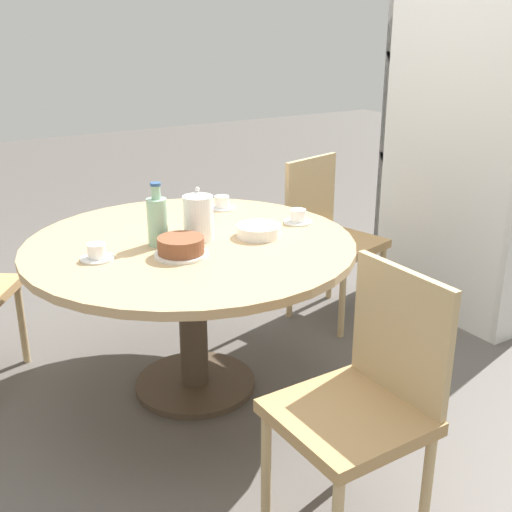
{
  "coord_description": "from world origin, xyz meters",
  "views": [
    {
      "loc": [
        2.31,
        -1.1,
        1.57
      ],
      "look_at": [
        0.0,
        0.33,
        0.57
      ],
      "focal_mm": 45.0,
      "sensor_mm": 36.0,
      "label": 1
    }
  ],
  "objects_px": {
    "cake_main": "(181,247)",
    "cup_c": "(97,253)",
    "chair_a": "(364,399)",
    "cup_b": "(298,217)",
    "bookshelf": "(454,171)",
    "water_bottle": "(157,220)",
    "cup_a": "(222,204)",
    "chair_b": "(329,234)",
    "coffee_pot": "(198,216)"
  },
  "relations": [
    {
      "from": "chair_a",
      "to": "water_bottle",
      "type": "distance_m",
      "value": 1.13
    },
    {
      "from": "water_bottle",
      "to": "cup_b",
      "type": "xyz_separation_m",
      "value": [
        0.05,
        0.67,
        -0.08
      ]
    },
    {
      "from": "chair_a",
      "to": "cup_c",
      "type": "relative_size",
      "value": 6.66
    },
    {
      "from": "water_bottle",
      "to": "cup_c",
      "type": "distance_m",
      "value": 0.29
    },
    {
      "from": "water_bottle",
      "to": "chair_b",
      "type": "bearing_deg",
      "value": 104.52
    },
    {
      "from": "coffee_pot",
      "to": "cup_c",
      "type": "xyz_separation_m",
      "value": [
        0.01,
        -0.44,
        -0.08
      ]
    },
    {
      "from": "bookshelf",
      "to": "coffee_pot",
      "type": "distance_m",
      "value": 1.56
    },
    {
      "from": "chair_b",
      "to": "cup_c",
      "type": "bearing_deg",
      "value": 178.77
    },
    {
      "from": "chair_b",
      "to": "water_bottle",
      "type": "distance_m",
      "value": 1.2
    },
    {
      "from": "chair_a",
      "to": "coffee_pot",
      "type": "height_order",
      "value": "coffee_pot"
    },
    {
      "from": "bookshelf",
      "to": "cup_b",
      "type": "xyz_separation_m",
      "value": [
        0.05,
        -1.07,
        -0.08
      ]
    },
    {
      "from": "chair_a",
      "to": "chair_b",
      "type": "height_order",
      "value": "same"
    },
    {
      "from": "bookshelf",
      "to": "cake_main",
      "type": "bearing_deg",
      "value": 95.67
    },
    {
      "from": "cake_main",
      "to": "cup_a",
      "type": "relative_size",
      "value": 1.63
    },
    {
      "from": "chair_b",
      "to": "cup_a",
      "type": "distance_m",
      "value": 0.69
    },
    {
      "from": "coffee_pot",
      "to": "water_bottle",
      "type": "bearing_deg",
      "value": -98.06
    },
    {
      "from": "cake_main",
      "to": "cup_b",
      "type": "bearing_deg",
      "value": 100.33
    },
    {
      "from": "water_bottle",
      "to": "cup_a",
      "type": "relative_size",
      "value": 2.0
    },
    {
      "from": "chair_a",
      "to": "cake_main",
      "type": "relative_size",
      "value": 4.09
    },
    {
      "from": "chair_a",
      "to": "cup_c",
      "type": "bearing_deg",
      "value": -155.86
    },
    {
      "from": "chair_b",
      "to": "bookshelf",
      "type": "height_order",
      "value": "bookshelf"
    },
    {
      "from": "chair_b",
      "to": "cup_b",
      "type": "xyz_separation_m",
      "value": [
        0.34,
        -0.45,
        0.25
      ]
    },
    {
      "from": "chair_b",
      "to": "cup_a",
      "type": "bearing_deg",
      "value": 161.47
    },
    {
      "from": "chair_a",
      "to": "bookshelf",
      "type": "height_order",
      "value": "bookshelf"
    },
    {
      "from": "water_bottle",
      "to": "cake_main",
      "type": "height_order",
      "value": "water_bottle"
    },
    {
      "from": "cake_main",
      "to": "cup_b",
      "type": "xyz_separation_m",
      "value": [
        -0.12,
        0.64,
        -0.01
      ]
    },
    {
      "from": "chair_a",
      "to": "cup_b",
      "type": "bearing_deg",
      "value": 154.73
    },
    {
      "from": "cup_b",
      "to": "cup_c",
      "type": "bearing_deg",
      "value": -90.93
    },
    {
      "from": "bookshelf",
      "to": "cup_b",
      "type": "bearing_deg",
      "value": 92.83
    },
    {
      "from": "cup_a",
      "to": "chair_a",
      "type": "bearing_deg",
      "value": -11.04
    },
    {
      "from": "chair_b",
      "to": "cup_c",
      "type": "xyz_separation_m",
      "value": [
        0.33,
        -1.39,
        0.25
      ]
    },
    {
      "from": "water_bottle",
      "to": "cup_a",
      "type": "distance_m",
      "value": 0.59
    },
    {
      "from": "cup_b",
      "to": "chair_a",
      "type": "bearing_deg",
      "value": -24.26
    },
    {
      "from": "coffee_pot",
      "to": "cup_b",
      "type": "xyz_separation_m",
      "value": [
        0.03,
        0.49,
        -0.08
      ]
    },
    {
      "from": "cup_b",
      "to": "cup_c",
      "type": "xyz_separation_m",
      "value": [
        -0.02,
        -0.94,
        0.0
      ]
    },
    {
      "from": "cup_c",
      "to": "coffee_pot",
      "type": "bearing_deg",
      "value": 91.56
    },
    {
      "from": "cake_main",
      "to": "cup_c",
      "type": "height_order",
      "value": "cake_main"
    },
    {
      "from": "bookshelf",
      "to": "cup_c",
      "type": "relative_size",
      "value": 12.86
    },
    {
      "from": "chair_a",
      "to": "bookshelf",
      "type": "bearing_deg",
      "value": 123.91
    },
    {
      "from": "water_bottle",
      "to": "coffee_pot",
      "type": "bearing_deg",
      "value": 81.94
    },
    {
      "from": "bookshelf",
      "to": "coffee_pot",
      "type": "relative_size",
      "value": 7.4
    },
    {
      "from": "cup_a",
      "to": "cup_c",
      "type": "xyz_separation_m",
      "value": [
        0.37,
        -0.75,
        0.0
      ]
    },
    {
      "from": "cake_main",
      "to": "cup_c",
      "type": "xyz_separation_m",
      "value": [
        -0.13,
        -0.3,
        -0.01
      ]
    },
    {
      "from": "cake_main",
      "to": "cup_b",
      "type": "relative_size",
      "value": 1.63
    },
    {
      "from": "chair_b",
      "to": "cup_c",
      "type": "distance_m",
      "value": 1.45
    },
    {
      "from": "bookshelf",
      "to": "water_bottle",
      "type": "bearing_deg",
      "value": 90.04
    },
    {
      "from": "chair_b",
      "to": "cup_b",
      "type": "relative_size",
      "value": 6.66
    },
    {
      "from": "cup_a",
      "to": "coffee_pot",
      "type": "bearing_deg",
      "value": -40.81
    },
    {
      "from": "chair_b",
      "to": "cup_a",
      "type": "height_order",
      "value": "chair_b"
    },
    {
      "from": "cup_a",
      "to": "chair_b",
      "type": "bearing_deg",
      "value": 85.89
    }
  ]
}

